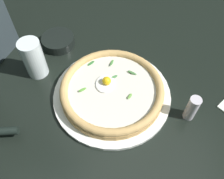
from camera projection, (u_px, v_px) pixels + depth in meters
name	position (u px, v px, depth m)	size (l,w,h in m)	color
ground_plane	(121.00, 88.00, 0.77)	(2.40, 2.40, 0.03)	black
pizza_plate	(112.00, 94.00, 0.73)	(0.36, 0.36, 0.01)	white
pizza	(112.00, 90.00, 0.71)	(0.31, 0.31, 0.05)	tan
side_bowl	(58.00, 41.00, 0.85)	(0.12, 0.12, 0.03)	black
drinking_glass	(35.00, 61.00, 0.74)	(0.07, 0.07, 0.13)	silver
pepper_shaker	(192.00, 108.00, 0.66)	(0.03, 0.03, 0.09)	silver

